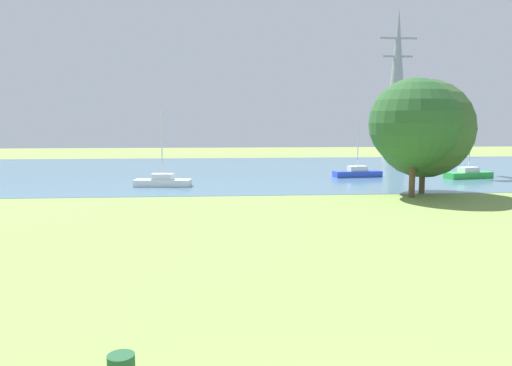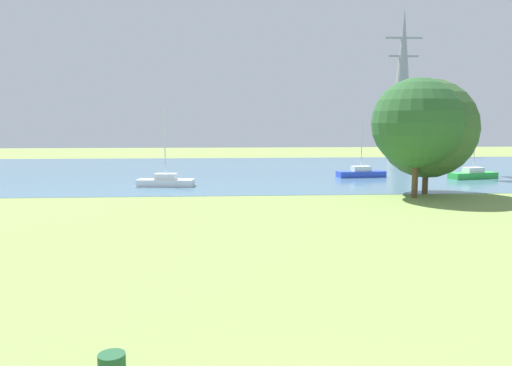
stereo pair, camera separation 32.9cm
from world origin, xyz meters
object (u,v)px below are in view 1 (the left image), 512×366
at_px(tree_west_far, 414,123).
at_px(electricity_pylon, 397,82).
at_px(sailboat_blue, 357,173).
at_px(tree_mid_shore, 424,129).
at_px(sailboat_green, 468,174).
at_px(sailboat_white, 163,181).

height_order(tree_west_far, electricity_pylon, electricity_pylon).
distance_m(sailboat_blue, tree_mid_shore, 12.80).
xyz_separation_m(tree_west_far, tree_mid_shore, (1.56, 1.88, -0.41)).
xyz_separation_m(sailboat_green, sailboat_white, (-29.29, -3.97, -0.01)).
bearing_deg(electricity_pylon, tree_west_far, -108.70).
bearing_deg(sailboat_green, tree_mid_shore, -132.18).
relative_size(tree_west_far, electricity_pylon, 0.35).
bearing_deg(sailboat_blue, electricity_pylon, 64.68).
relative_size(sailboat_white, tree_west_far, 0.76).
bearing_deg(electricity_pylon, sailboat_white, -130.55).
relative_size(sailboat_blue, tree_west_far, 0.62).
height_order(sailboat_white, tree_west_far, tree_west_far).
bearing_deg(tree_mid_shore, sailboat_green, 47.82).
relative_size(sailboat_white, tree_mid_shore, 0.75).
distance_m(sailboat_blue, electricity_pylon, 41.00).
bearing_deg(sailboat_white, sailboat_green, 7.72).
height_order(sailboat_white, electricity_pylon, electricity_pylon).
distance_m(sailboat_green, electricity_pylon, 39.85).
height_order(sailboat_green, tree_mid_shore, tree_mid_shore).
relative_size(sailboat_blue, electricity_pylon, 0.22).
distance_m(sailboat_white, electricity_pylon, 55.90).
bearing_deg(sailboat_white, electricity_pylon, 49.45).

